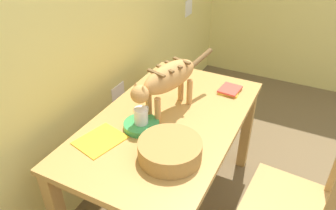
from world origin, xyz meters
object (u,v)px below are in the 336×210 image
Objects in this scene: cat at (168,79)px; wooden_chair_near at (294,202)px; wicker_basket at (170,150)px; saucer_bowl at (142,125)px; magazine at (100,140)px; dining_table at (168,131)px; coffee_mug at (141,115)px; book_stack at (230,90)px.

wooden_chair_near is (-0.10, -0.82, -0.51)m from cat.
wooden_chair_near is at bearing -171.65° from cat.
saucer_bowl is at bearing 59.28° from wicker_basket.
wooden_chair_near is at bearing -58.68° from magazine.
coffee_mug is at bearing 145.89° from dining_table.
coffee_mug is 0.26m from magazine.
book_stack reaches higher than magazine.
wicker_basket is at bearing 174.94° from book_stack.
cat is 4.06× the size of book_stack.
dining_table is at bearing -33.37° from saucer_bowl.
wicker_basket is 0.35× the size of wooden_chair_near.
coffee_mug is (-0.21, 0.06, -0.14)m from cat.
coffee_mug is at bearing 101.01° from wooden_chair_near.
cat is 0.26m from coffee_mug.
coffee_mug reaches higher than wicker_basket.
magazine is at bearing 145.36° from coffee_mug.
wicker_basket reaches higher than dining_table.
cat is 5.49× the size of coffee_mug.
wicker_basket is (-0.78, 0.07, 0.04)m from book_stack.
cat is 2.09× the size of wicker_basket.
cat reaches higher than wooden_chair_near.
wicker_basket is at bearing 133.70° from cat.
book_stack is (0.83, -0.47, 0.01)m from magazine.
cat is 2.73× the size of magazine.
dining_table is 6.74× the size of saucer_bowl.
book_stack reaches higher than dining_table.
cat reaches higher than magazine.
dining_table is 0.81m from wooden_chair_near.
wooden_chair_near reaches higher than wicker_basket.
saucer_bowl reaches higher than magazine.
wicker_basket is (-0.30, -0.16, 0.14)m from dining_table.
cat reaches higher than saucer_bowl.
cat is at bearing 147.10° from book_stack.
saucer_bowl is 0.63× the size of wicker_basket.
saucer_bowl is 1.66× the size of coffee_mug.
coffee_mug is at bearing 152.38° from book_stack.
coffee_mug reaches higher than dining_table.
coffee_mug is 0.74× the size of book_stack.
dining_table is at bearing -20.19° from magazine.
cat is 0.45m from wicker_basket.
coffee_mug is at bearing 89.72° from cat.
book_stack is at bearing 51.06° from wooden_chair_near.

